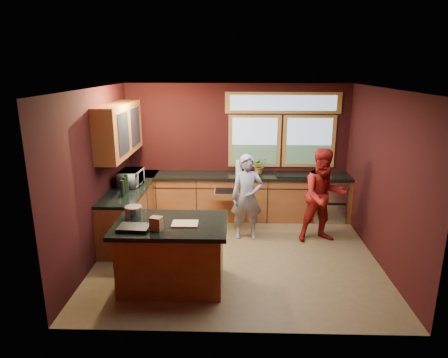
{
  "coord_description": "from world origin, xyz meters",
  "views": [
    {
      "loc": [
        -0.03,
        -6.03,
        3.02
      ],
      "look_at": [
        -0.22,
        0.4,
        1.2
      ],
      "focal_mm": 32.0,
      "sensor_mm": 36.0,
      "label": 1
    }
  ],
  "objects_px": {
    "person_grey": "(247,197)",
    "cutting_board": "(185,224)",
    "person_red": "(324,196)",
    "stock_pot": "(134,212)",
    "island": "(172,254)"
  },
  "relations": [
    {
      "from": "stock_pot",
      "to": "person_red",
      "type": "bearing_deg",
      "value": 25.69
    },
    {
      "from": "person_red",
      "to": "stock_pot",
      "type": "xyz_separation_m",
      "value": [
        -2.97,
        -1.43,
        0.2
      ]
    },
    {
      "from": "cutting_board",
      "to": "stock_pot",
      "type": "height_order",
      "value": "stock_pot"
    },
    {
      "from": "island",
      "to": "person_grey",
      "type": "bearing_deg",
      "value": 56.89
    },
    {
      "from": "cutting_board",
      "to": "stock_pot",
      "type": "xyz_separation_m",
      "value": [
        -0.75,
        0.2,
        0.08
      ]
    },
    {
      "from": "person_grey",
      "to": "cutting_board",
      "type": "distance_m",
      "value": 1.95
    },
    {
      "from": "island",
      "to": "person_red",
      "type": "bearing_deg",
      "value": 33.11
    },
    {
      "from": "island",
      "to": "person_grey",
      "type": "relative_size",
      "value": 1.01
    },
    {
      "from": "person_red",
      "to": "person_grey",
      "type": "bearing_deg",
      "value": 166.36
    },
    {
      "from": "stock_pot",
      "to": "person_grey",
      "type": "bearing_deg",
      "value": 42.85
    },
    {
      "from": "person_red",
      "to": "cutting_board",
      "type": "distance_m",
      "value": 2.76
    },
    {
      "from": "cutting_board",
      "to": "stock_pot",
      "type": "distance_m",
      "value": 0.78
    },
    {
      "from": "person_red",
      "to": "cutting_board",
      "type": "relative_size",
      "value": 4.79
    },
    {
      "from": "person_red",
      "to": "cutting_board",
      "type": "height_order",
      "value": "person_red"
    },
    {
      "from": "island",
      "to": "cutting_board",
      "type": "distance_m",
      "value": 0.52
    }
  ]
}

